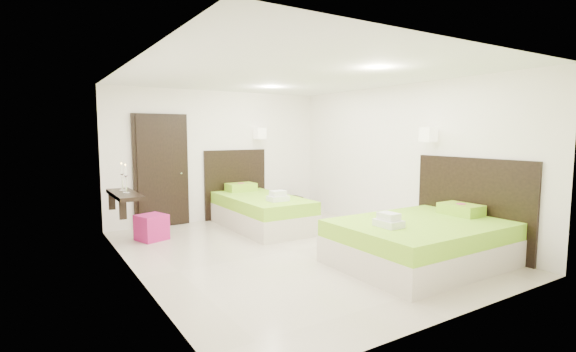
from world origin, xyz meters
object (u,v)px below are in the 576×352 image
bed_single (259,209)px  ottoman (152,227)px  bed_double (424,239)px  nightstand (292,204)px

bed_single → ottoman: bearing=177.8°
bed_double → ottoman: 4.29m
bed_double → nightstand: bearing=84.1°
nightstand → ottoman: size_ratio=0.94×
ottoman → bed_single: bearing=-2.2°
bed_single → nightstand: size_ratio=5.68×
nightstand → ottoman: bearing=-162.7°
bed_single → ottoman: 1.98m
bed_double → ottoman: size_ratio=5.33×
bed_single → ottoman: (-1.97, 0.08, -0.13)m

